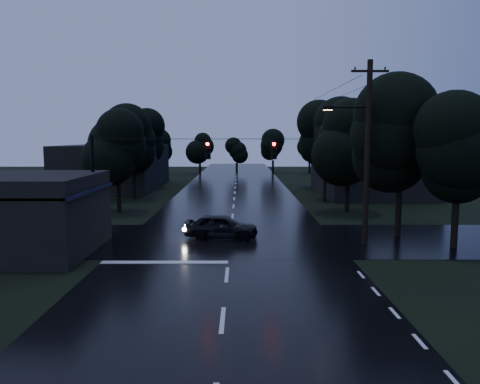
{
  "coord_description": "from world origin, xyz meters",
  "views": [
    {
      "loc": [
        0.58,
        -14.5,
        5.89
      ],
      "look_at": [
        0.56,
        12.76,
        2.69
      ],
      "focal_mm": 35.0,
      "sensor_mm": 36.0,
      "label": 1
    }
  ],
  "objects": [
    {
      "name": "tree_right_c",
      "position": [
        10.2,
        40.0,
        6.37
      ],
      "size": [
        4.76,
        4.76,
        10.03
      ],
      "color": "black",
      "rests_on": "ground"
    },
    {
      "name": "tree_left_c",
      "position": [
        -10.2,
        40.0,
        5.99
      ],
      "size": [
        4.48,
        4.48,
        9.44
      ],
      "color": "black",
      "rests_on": "ground"
    },
    {
      "name": "tree_left_b",
      "position": [
        -9.6,
        30.0,
        5.62
      ],
      "size": [
        4.2,
        4.2,
        8.85
      ],
      "color": "black",
      "rests_on": "ground"
    },
    {
      "name": "cross_street",
      "position": [
        0.0,
        12.0,
        0.0
      ],
      "size": [
        60.0,
        9.0,
        0.02
      ],
      "primitive_type": "cube",
      "color": "black",
      "rests_on": "ground"
    },
    {
      "name": "main_road",
      "position": [
        0.0,
        30.0,
        0.0
      ],
      "size": [
        12.0,
        120.0,
        0.02
      ],
      "primitive_type": "cube",
      "color": "black",
      "rests_on": "ground"
    },
    {
      "name": "utility_pole_main",
      "position": [
        7.41,
        11.0,
        5.26
      ],
      "size": [
        3.5,
        0.3,
        10.0
      ],
      "color": "black",
      "rests_on": "ground"
    },
    {
      "name": "tree_right_a",
      "position": [
        9.0,
        22.0,
        5.62
      ],
      "size": [
        4.2,
        4.2,
        8.85
      ],
      "color": "black",
      "rests_on": "ground"
    },
    {
      "name": "tree_right_b",
      "position": [
        9.6,
        30.0,
        5.99
      ],
      "size": [
        4.48,
        4.48,
        9.44
      ],
      "color": "black",
      "rests_on": "ground"
    },
    {
      "name": "car",
      "position": [
        -0.52,
        12.34,
        0.72
      ],
      "size": [
        4.38,
        2.09,
        1.45
      ],
      "primitive_type": "imported",
      "rotation": [
        0.0,
        0.0,
        1.48
      ],
      "color": "black",
      "rests_on": "ground"
    },
    {
      "name": "tree_corner_far",
      "position": [
        12.0,
        10.0,
        5.24
      ],
      "size": [
        3.92,
        3.92,
        8.26
      ],
      "color": "black",
      "rests_on": "ground"
    },
    {
      "name": "utility_pole_far",
      "position": [
        8.3,
        28.0,
        3.88
      ],
      "size": [
        2.0,
        0.3,
        7.5
      ],
      "color": "black",
      "rests_on": "ground"
    },
    {
      "name": "tree_corner_near",
      "position": [
        10.0,
        13.0,
        5.99
      ],
      "size": [
        4.48,
        4.48,
        9.44
      ],
      "color": "black",
      "rests_on": "ground"
    },
    {
      "name": "building_far_right",
      "position": [
        14.0,
        34.0,
        2.2
      ],
      "size": [
        10.0,
        14.0,
        4.4
      ],
      "primitive_type": "cube",
      "color": "black",
      "rests_on": "ground"
    },
    {
      "name": "span_signals",
      "position": [
        0.56,
        10.99,
        5.24
      ],
      "size": [
        15.0,
        0.37,
        1.12
      ],
      "color": "black",
      "rests_on": "ground"
    },
    {
      "name": "ground",
      "position": [
        0.0,
        0.0,
        0.0
      ],
      "size": [
        160.0,
        160.0,
        0.0
      ],
      "primitive_type": "plane",
      "color": "black",
      "rests_on": "ground"
    },
    {
      "name": "tree_left_a",
      "position": [
        -9.0,
        22.0,
        5.24
      ],
      "size": [
        3.92,
        3.92,
        8.26
      ],
      "color": "black",
      "rests_on": "ground"
    },
    {
      "name": "anchor_pole_left",
      "position": [
        -7.5,
        11.0,
        3.0
      ],
      "size": [
        0.18,
        0.18,
        6.0
      ],
      "primitive_type": "cylinder",
      "color": "black",
      "rests_on": "ground"
    },
    {
      "name": "building_far_left",
      "position": [
        -14.0,
        40.0,
        2.5
      ],
      "size": [
        10.0,
        16.0,
        5.0
      ],
      "primitive_type": "cube",
      "color": "black",
      "rests_on": "ground"
    }
  ]
}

